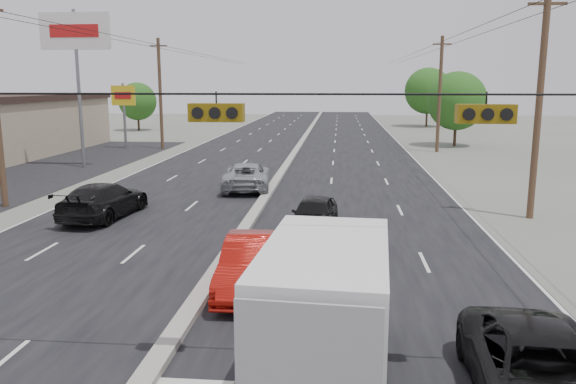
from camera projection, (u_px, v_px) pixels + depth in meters
name	position (u px, v px, depth m)	size (l,w,h in m)	color
ground	(153.00, 372.00, 11.87)	(200.00, 200.00, 0.00)	#606356
road_surface	(286.00, 166.00, 41.20)	(20.00, 160.00, 0.02)	black
center_median	(286.00, 165.00, 41.18)	(0.50, 160.00, 0.20)	gray
parking_lot	(29.00, 174.00, 37.83)	(10.00, 42.00, 0.02)	black
utility_pole_left_c	(160.00, 93.00, 51.12)	(1.60, 0.30, 10.00)	#422D1E
utility_pole_right_b	(539.00, 104.00, 24.44)	(1.60, 0.30, 10.00)	#422D1E
utility_pole_right_c	(440.00, 94.00, 48.88)	(1.60, 0.30, 10.00)	#422D1E
traffic_signals	(211.00, 110.00, 10.70)	(25.00, 0.30, 0.54)	black
pole_sign_billboard	(75.00, 41.00, 38.85)	(5.00, 0.25, 11.00)	slate
pole_sign_far	(124.00, 101.00, 51.57)	(2.20, 0.25, 6.00)	slate
tree_left_far	(137.00, 101.00, 71.79)	(4.80, 4.80, 6.12)	#382619
tree_right_mid	(457.00, 101.00, 53.69)	(5.60, 5.60, 7.14)	#382619
tree_right_far	(428.00, 91.00, 77.92)	(6.40, 6.40, 8.16)	#382619
box_truck	(328.00, 311.00, 11.00)	(2.60, 6.32, 3.14)	black
red_sedan	(253.00, 264.00, 16.42)	(1.67, 4.79, 1.58)	#970F09
black_suv	(543.00, 377.00, 10.23)	(2.45, 5.32, 1.48)	black
queue_car_a	(314.00, 215.00, 22.98)	(1.68, 4.18, 1.43)	black
queue_car_b	(331.00, 247.00, 18.47)	(1.50, 4.31, 1.42)	silver
oncoming_near	(104.00, 201.00, 25.30)	(2.24, 5.50, 1.60)	black
oncoming_far	(247.00, 176.00, 32.06)	(2.56, 5.55, 1.54)	gray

